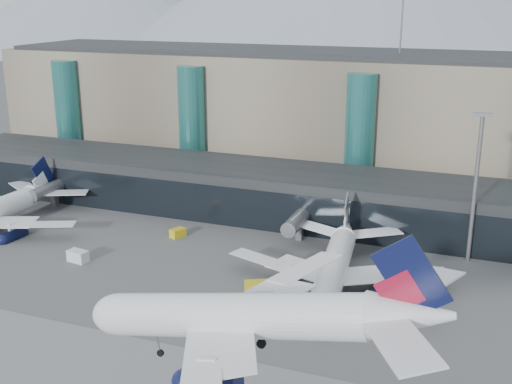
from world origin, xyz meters
The scene contains 11 objects.
ground centered at (0.00, 0.00, 0.00)m, with size 900.00×900.00×0.00m, color #515154.
concourse centered at (-0.02, 57.73, 4.97)m, with size 170.00×27.00×10.00m.
terminal_main centered at (-25.00, 90.00, 15.44)m, with size 130.00×30.00×31.00m.
teal_towers centered at (-14.99, 74.01, 14.01)m, with size 116.40×19.40×46.00m.
lightmast_mid centered at (30.00, 48.00, 14.42)m, with size 3.00×1.20×25.60m.
hero_jet centered at (15.30, -12.90, 17.84)m, with size 34.49×35.77×11.51m.
jet_parked_mid centered at (10.66, 32.50, 4.52)m, with size 36.88×36.73×11.95m.
veh_a centered at (-32.38, 23.74, 0.98)m, with size 3.50×1.97×1.97m, color silver.
veh_b centered at (-21.75, 40.11, 0.81)m, with size 2.82×1.74×1.63m, color gold.
veh_c centered at (6.40, 21.57, 0.88)m, with size 3.16×1.67×1.75m, color #525257.
veh_h centered at (0.80, 22.77, 1.06)m, with size 3.82×2.01×2.11m, color gold.
Camera 1 is at (32.03, -60.21, 43.87)m, focal length 45.00 mm.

